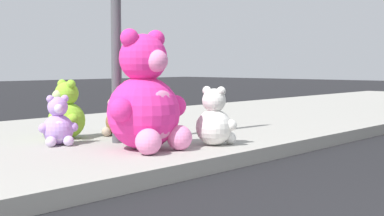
% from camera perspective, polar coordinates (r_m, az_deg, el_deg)
% --- Properties ---
extents(plush_pink_large, '(0.92, 0.81, 1.19)m').
position_cam_1_polar(plush_pink_large, '(5.44, -4.83, 0.65)').
color(plush_pink_large, '#F22D93').
rests_on(plush_pink_large, sidewalk).
extents(plush_brown, '(0.37, 0.38, 0.53)m').
position_cam_1_polar(plush_brown, '(6.58, -7.70, -1.01)').
color(plush_brown, olive).
rests_on(plush_brown, sidewalk).
extents(plush_lavender, '(0.37, 0.38, 0.53)m').
position_cam_1_polar(plush_lavender, '(5.92, -13.73, -1.73)').
color(plush_lavender, '#B28CD8').
rests_on(plush_lavender, sidewalk).
extents(plush_lime, '(0.46, 0.52, 0.68)m').
position_cam_1_polar(plush_lime, '(6.42, -13.01, -0.71)').
color(plush_lime, '#8CD133').
rests_on(plush_lime, sidewalk).
extents(plush_white, '(0.43, 0.47, 0.62)m').
position_cam_1_polar(plush_white, '(5.75, 2.39, -1.43)').
color(plush_white, white).
rests_on(plush_white, sidewalk).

